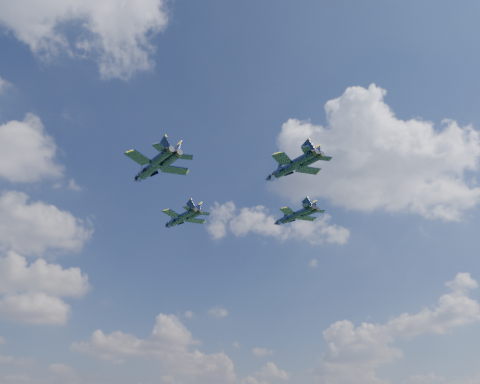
% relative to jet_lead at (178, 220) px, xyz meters
% --- Properties ---
extents(jet_lead, '(11.56, 15.02, 3.57)m').
position_rel_jet_lead_xyz_m(jet_lead, '(0.00, 0.00, 0.00)').
color(jet_lead, black).
extents(jet_left, '(12.44, 16.01, 3.82)m').
position_rel_jet_lead_xyz_m(jet_left, '(-16.89, -22.70, -1.55)').
color(jet_left, black).
extents(jet_right, '(10.76, 13.95, 3.32)m').
position_rel_jet_lead_xyz_m(jet_right, '(19.60, -17.93, -1.10)').
color(jet_right, black).
extents(jet_slot, '(11.24, 14.52, 3.46)m').
position_rel_jet_lead_xyz_m(jet_slot, '(3.73, -36.40, -1.60)').
color(jet_slot, black).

